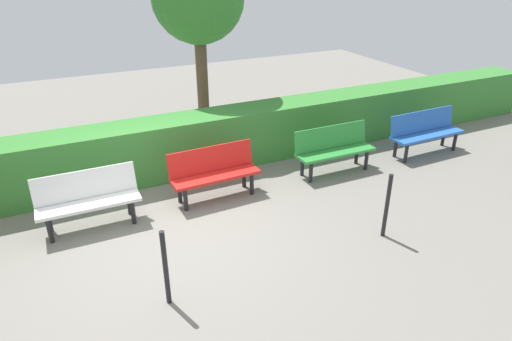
# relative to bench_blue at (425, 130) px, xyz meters

# --- Properties ---
(ground_plane) EXTENTS (20.71, 20.71, 0.00)m
(ground_plane) POSITION_rel_bench_blue_xyz_m (5.44, 0.58, -0.48)
(ground_plane) COLOR gray
(bench_blue) EXTENTS (1.64, 0.48, 0.86)m
(bench_blue) POSITION_rel_bench_blue_xyz_m (0.00, 0.00, 0.00)
(bench_blue) COLOR blue
(bench_blue) RESTS_ON ground_plane
(bench_green) EXTENTS (1.53, 0.47, 0.86)m
(bench_green) POSITION_rel_bench_blue_xyz_m (2.18, -0.08, -0.00)
(bench_green) COLOR #2D8C38
(bench_green) RESTS_ON ground_plane
(bench_red) EXTENTS (1.49, 0.50, 0.86)m
(bench_red) POSITION_rel_bench_blue_xyz_m (4.54, -0.12, -0.00)
(bench_red) COLOR red
(bench_red) RESTS_ON ground_plane
(bench_white) EXTENTS (1.47, 0.48, 0.86)m
(bench_white) POSITION_rel_bench_blue_xyz_m (6.54, -0.09, -0.00)
(bench_white) COLOR white
(bench_white) RESTS_ON ground_plane
(hedge_row) EXTENTS (16.71, 0.78, 1.06)m
(hedge_row) POSITION_rel_bench_blue_xyz_m (4.42, -1.28, 0.04)
(hedge_row) COLOR #387F33
(hedge_row) RESTS_ON ground_plane
(railing_post_mid) EXTENTS (0.06, 0.06, 1.00)m
(railing_post_mid) POSITION_rel_bench_blue_xyz_m (2.74, 2.05, 0.02)
(railing_post_mid) COLOR black
(railing_post_mid) RESTS_ON ground_plane
(railing_post_far) EXTENTS (0.06, 0.06, 1.00)m
(railing_post_far) POSITION_rel_bench_blue_xyz_m (5.95, 2.05, 0.02)
(railing_post_far) COLOR black
(railing_post_far) RESTS_ON ground_plane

